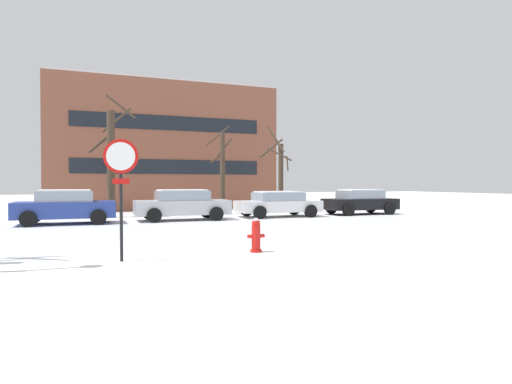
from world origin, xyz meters
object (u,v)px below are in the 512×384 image
object	(u,v)px
parked_car_blue	(65,206)
parked_car_black	(360,201)
fire_hydrant	(256,235)
parked_car_white	(278,203)
stop_sign	(121,176)
parked_car_silver	(182,204)

from	to	relation	value
parked_car_blue	parked_car_black	distance (m)	14.89
fire_hydrant	parked_car_white	size ratio (longest dim) A/B	0.20
stop_sign	parked_car_black	bearing A→B (deg)	37.59
parked_car_blue	parked_car_black	bearing A→B (deg)	1.19
fire_hydrant	parked_car_black	size ratio (longest dim) A/B	0.21
fire_hydrant	parked_car_silver	size ratio (longest dim) A/B	0.20
parked_car_blue	parked_car_silver	bearing A→B (deg)	0.76
stop_sign	parked_car_blue	bearing A→B (deg)	98.56
parked_car_silver	parked_car_white	bearing A→B (deg)	2.56
parked_car_blue	parked_car_black	size ratio (longest dim) A/B	0.99
stop_sign	parked_car_white	xyz separation A→B (m)	(8.42, 10.28, -1.21)
fire_hydrant	parked_car_white	world-z (taller)	parked_car_white
fire_hydrant	parked_car_silver	bearing A→B (deg)	88.70
parked_car_blue	parked_car_silver	xyz separation A→B (m)	(4.96, 0.07, -0.01)
stop_sign	parked_car_white	distance (m)	13.34
parked_car_silver	parked_car_black	size ratio (longest dim) A/B	1.07
parked_car_blue	fire_hydrant	bearing A→B (deg)	-64.46
parked_car_white	parked_car_black	size ratio (longest dim) A/B	1.05
stop_sign	parked_car_blue	xyz separation A→B (m)	(-1.50, 9.99, -1.15)
parked_car_white	parked_car_black	bearing A→B (deg)	0.25
parked_car_black	stop_sign	bearing A→B (deg)	-142.41
parked_car_silver	fire_hydrant	bearing A→B (deg)	-91.30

